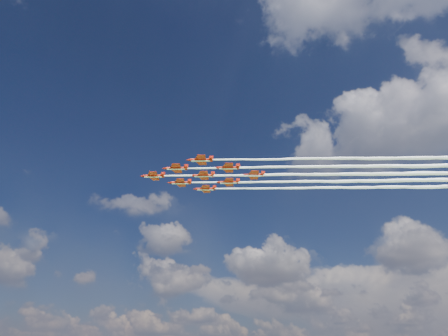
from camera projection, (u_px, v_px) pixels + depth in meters
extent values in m
cylinder|color=#AA1809|center=(153.00, 176.00, 173.47)|extent=(6.65, 5.07, 1.02)
cone|color=#AA1809|center=(142.00, 176.00, 173.57)|extent=(2.10, 1.89, 1.02)
cone|color=#AA1809|center=(164.00, 176.00, 173.38)|extent=(1.67, 1.55, 0.92)
ellipsoid|color=black|center=(149.00, 175.00, 173.69)|extent=(2.06, 1.79, 0.66)
cube|color=#AA1809|center=(154.00, 176.00, 173.44)|extent=(7.29, 8.67, 0.13)
cube|color=#AA1809|center=(163.00, 176.00, 173.39)|extent=(2.97, 3.47, 0.11)
cube|color=#AA1809|center=(163.00, 174.00, 173.74)|extent=(1.29, 0.95, 1.66)
cube|color=silver|center=(153.00, 177.00, 173.27)|extent=(6.16, 4.65, 0.11)
cylinder|color=#AA1809|center=(176.00, 168.00, 166.92)|extent=(6.65, 5.07, 1.02)
cone|color=#AA1809|center=(164.00, 168.00, 167.02)|extent=(2.10, 1.89, 1.02)
cone|color=#AA1809|center=(187.00, 168.00, 166.83)|extent=(1.67, 1.55, 0.92)
ellipsoid|color=black|center=(171.00, 167.00, 167.14)|extent=(2.06, 1.79, 0.66)
cube|color=#AA1809|center=(177.00, 168.00, 166.89)|extent=(7.29, 8.67, 0.13)
cube|color=#AA1809|center=(186.00, 168.00, 166.84)|extent=(2.97, 3.47, 0.11)
cube|color=#AA1809|center=(186.00, 166.00, 167.19)|extent=(1.29, 0.95, 1.66)
cube|color=silver|center=(176.00, 169.00, 166.72)|extent=(6.16, 4.65, 0.11)
cylinder|color=#AA1809|center=(180.00, 183.00, 179.60)|extent=(6.65, 5.07, 1.02)
cone|color=#AA1809|center=(169.00, 183.00, 179.70)|extent=(2.10, 1.89, 1.02)
cone|color=#AA1809|center=(191.00, 183.00, 179.51)|extent=(1.67, 1.55, 0.92)
ellipsoid|color=black|center=(176.00, 182.00, 179.82)|extent=(2.06, 1.79, 0.66)
cube|color=#AA1809|center=(181.00, 183.00, 179.57)|extent=(7.29, 8.67, 0.13)
cube|color=#AA1809|center=(189.00, 183.00, 179.52)|extent=(2.97, 3.47, 0.11)
cube|color=#AA1809|center=(190.00, 181.00, 179.87)|extent=(1.29, 0.95, 1.66)
cube|color=silver|center=(180.00, 184.00, 179.40)|extent=(6.16, 4.65, 0.11)
cylinder|color=#AA1809|center=(201.00, 160.00, 160.37)|extent=(6.65, 5.07, 1.02)
cone|color=#AA1809|center=(188.00, 160.00, 160.47)|extent=(2.10, 1.89, 1.02)
cone|color=#AA1809|center=(212.00, 160.00, 160.27)|extent=(1.67, 1.55, 0.92)
ellipsoid|color=black|center=(196.00, 159.00, 160.58)|extent=(2.06, 1.79, 0.66)
cube|color=#AA1809|center=(202.00, 160.00, 160.34)|extent=(7.29, 8.67, 0.13)
cube|color=#AA1809|center=(211.00, 160.00, 160.29)|extent=(2.97, 3.47, 0.11)
cube|color=#AA1809|center=(211.00, 158.00, 160.64)|extent=(1.29, 0.95, 1.66)
cube|color=silver|center=(201.00, 161.00, 160.17)|extent=(6.16, 4.65, 0.11)
cylinder|color=#AA1809|center=(203.00, 175.00, 173.05)|extent=(6.65, 5.07, 1.02)
cone|color=#AA1809|center=(192.00, 176.00, 173.15)|extent=(2.10, 1.89, 1.02)
cone|color=#AA1809|center=(214.00, 175.00, 172.96)|extent=(1.67, 1.55, 0.92)
ellipsoid|color=black|center=(199.00, 175.00, 173.26)|extent=(2.06, 1.79, 0.66)
cube|color=#AA1809|center=(204.00, 176.00, 173.02)|extent=(7.29, 8.67, 0.13)
cube|color=#AA1809|center=(213.00, 175.00, 172.97)|extent=(2.97, 3.47, 0.11)
cube|color=#AA1809|center=(213.00, 173.00, 173.32)|extent=(1.29, 0.95, 1.66)
cube|color=silver|center=(203.00, 177.00, 172.85)|extent=(6.16, 4.65, 0.11)
cylinder|color=#AA1809|center=(205.00, 189.00, 185.73)|extent=(6.65, 5.07, 1.02)
cone|color=#AA1809|center=(195.00, 189.00, 185.83)|extent=(2.10, 1.89, 1.02)
cone|color=#AA1809|center=(216.00, 189.00, 185.64)|extent=(1.67, 1.55, 0.92)
ellipsoid|color=black|center=(201.00, 188.00, 185.94)|extent=(2.06, 1.79, 0.66)
cube|color=#AA1809|center=(207.00, 189.00, 185.70)|extent=(7.29, 8.67, 0.13)
cube|color=#AA1809|center=(214.00, 189.00, 185.65)|extent=(2.97, 3.47, 0.11)
cube|color=#AA1809|center=(215.00, 187.00, 186.00)|extent=(1.29, 0.95, 1.66)
cube|color=silver|center=(205.00, 190.00, 185.53)|extent=(6.16, 4.65, 0.11)
cylinder|color=#AA1809|center=(228.00, 168.00, 166.50)|extent=(6.65, 5.07, 1.02)
cone|color=#AA1809|center=(216.00, 168.00, 166.59)|extent=(2.10, 1.89, 1.02)
cone|color=#AA1809|center=(239.00, 168.00, 166.40)|extent=(1.67, 1.55, 0.92)
ellipsoid|color=black|center=(223.00, 167.00, 166.71)|extent=(2.06, 1.79, 0.66)
cube|color=#AA1809|center=(229.00, 168.00, 166.47)|extent=(7.29, 8.67, 0.13)
cube|color=#AA1809|center=(238.00, 168.00, 166.42)|extent=(2.97, 3.47, 0.11)
cube|color=#AA1809|center=(238.00, 166.00, 166.77)|extent=(1.29, 0.95, 1.66)
cube|color=silver|center=(228.00, 169.00, 166.30)|extent=(6.16, 4.65, 0.11)
cylinder|color=#AA1809|center=(229.00, 182.00, 179.18)|extent=(6.65, 5.07, 1.02)
cone|color=#AA1809|center=(217.00, 182.00, 179.27)|extent=(2.10, 1.89, 1.02)
cone|color=#AA1809|center=(239.00, 182.00, 179.08)|extent=(1.67, 1.55, 0.92)
ellipsoid|color=black|center=(224.00, 181.00, 179.39)|extent=(2.06, 1.79, 0.66)
cube|color=#AA1809|center=(230.00, 182.00, 179.15)|extent=(7.29, 8.67, 0.13)
cube|color=#AA1809|center=(238.00, 182.00, 179.10)|extent=(2.97, 3.47, 0.11)
cube|color=#AA1809|center=(238.00, 180.00, 179.45)|extent=(1.29, 0.95, 1.66)
cube|color=silver|center=(229.00, 183.00, 178.98)|extent=(6.16, 4.65, 0.11)
cylinder|color=#AA1809|center=(253.00, 175.00, 172.62)|extent=(6.65, 5.07, 1.02)
cone|color=#AA1809|center=(242.00, 175.00, 172.72)|extent=(2.10, 1.89, 1.02)
cone|color=#AA1809|center=(264.00, 175.00, 172.53)|extent=(1.67, 1.55, 0.92)
ellipsoid|color=black|center=(249.00, 174.00, 172.84)|extent=(2.06, 1.79, 0.66)
cube|color=#AA1809|center=(255.00, 175.00, 172.59)|extent=(7.29, 8.67, 0.13)
cube|color=#AA1809|center=(263.00, 175.00, 172.55)|extent=(2.97, 3.47, 0.11)
cube|color=#AA1809|center=(263.00, 173.00, 172.89)|extent=(1.29, 0.95, 1.66)
cube|color=silver|center=(253.00, 176.00, 172.43)|extent=(6.16, 4.65, 0.11)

